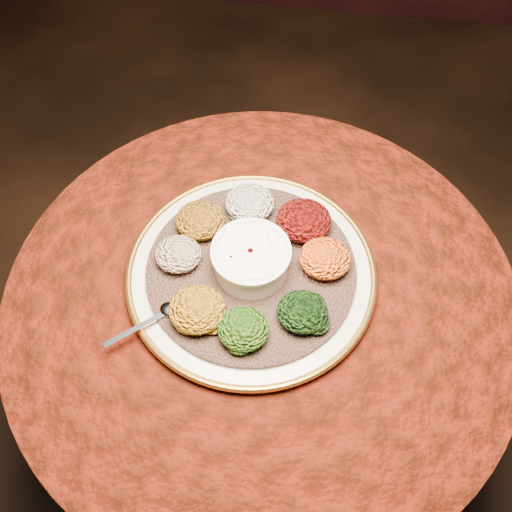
# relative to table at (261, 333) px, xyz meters

# --- Properties ---
(table) EXTENTS (0.96, 0.96, 0.73)m
(table) POSITION_rel_table_xyz_m (0.00, 0.00, 0.00)
(table) COLOR black
(table) RESTS_ON ground
(platter) EXTENTS (0.48, 0.48, 0.02)m
(platter) POSITION_rel_table_xyz_m (-0.02, 0.03, 0.19)
(platter) COLOR beige
(platter) RESTS_ON table
(injera) EXTENTS (0.49, 0.49, 0.01)m
(injera) POSITION_rel_table_xyz_m (-0.02, 0.03, 0.20)
(injera) COLOR brown
(injera) RESTS_ON platter
(stew_bowl) EXTENTS (0.14, 0.14, 0.06)m
(stew_bowl) POSITION_rel_table_xyz_m (-0.02, 0.03, 0.24)
(stew_bowl) COLOR white
(stew_bowl) RESTS_ON injera
(spoon) EXTENTS (0.12, 0.10, 0.01)m
(spoon) POSITION_rel_table_xyz_m (-0.16, -0.08, 0.21)
(spoon) COLOR silver
(spoon) RESTS_ON injera
(portion_ayib) EXTENTS (0.10, 0.09, 0.05)m
(portion_ayib) POSITION_rel_table_xyz_m (-0.05, 0.16, 0.23)
(portion_ayib) COLOR silver
(portion_ayib) RESTS_ON injera
(portion_kitfo) EXTENTS (0.11, 0.10, 0.05)m
(portion_kitfo) POSITION_rel_table_xyz_m (0.06, 0.14, 0.23)
(portion_kitfo) COLOR black
(portion_kitfo) RESTS_ON injera
(portion_tikil) EXTENTS (0.10, 0.09, 0.05)m
(portion_tikil) POSITION_rel_table_xyz_m (0.11, 0.06, 0.23)
(portion_tikil) COLOR #A87B0E
(portion_tikil) RESTS_ON injera
(portion_gomen) EXTENTS (0.09, 0.08, 0.04)m
(portion_gomen) POSITION_rel_table_xyz_m (0.08, -0.06, 0.23)
(portion_gomen) COLOR black
(portion_gomen) RESTS_ON injera
(portion_mixveg) EXTENTS (0.09, 0.08, 0.04)m
(portion_mixveg) POSITION_rel_table_xyz_m (-0.02, -0.10, 0.23)
(portion_mixveg) COLOR #9B330A
(portion_mixveg) RESTS_ON injera
(portion_kik) EXTENTS (0.10, 0.10, 0.05)m
(portion_kik) POSITION_rel_table_xyz_m (-0.10, -0.08, 0.23)
(portion_kik) COLOR #B3740F
(portion_kik) RESTS_ON injera
(portion_timatim) EXTENTS (0.09, 0.08, 0.04)m
(portion_timatim) POSITION_rel_table_xyz_m (-0.16, 0.03, 0.23)
(portion_timatim) COLOR maroon
(portion_timatim) RESTS_ON injera
(portion_shiro) EXTENTS (0.10, 0.09, 0.05)m
(portion_shiro) POSITION_rel_table_xyz_m (-0.13, 0.11, 0.23)
(portion_shiro) COLOR #885D10
(portion_shiro) RESTS_ON injera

